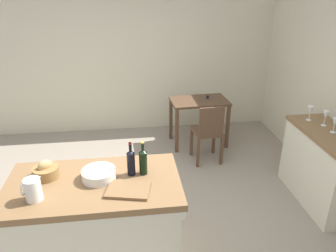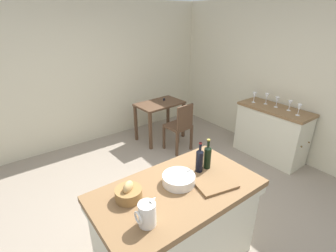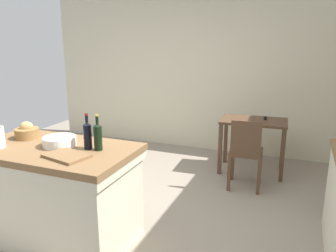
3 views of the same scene
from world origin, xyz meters
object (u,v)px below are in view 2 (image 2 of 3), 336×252
wine_glass_far_right (254,95)px  wine_bottle_dark (207,156)px  writing_desk (160,109)px  wash_bowl (179,179)px  wine_glass_far_left (299,108)px  bread_basket (129,193)px  wine_bottle_amber (199,160)px  wine_glass_left (290,104)px  wine_glass_right (267,97)px  cutting_board (216,184)px  pitcher (147,214)px  side_cabinet (271,133)px  wine_glass_middle (277,100)px  wooden_chair (180,126)px  island_table (177,224)px

wine_glass_far_right → wine_bottle_dark: bearing=-155.4°
writing_desk → wash_bowl: bearing=-121.3°
wine_glass_far_left → bread_basket: bearing=-177.5°
writing_desk → wine_bottle_amber: wine_bottle_amber is taller
wine_glass_left → wash_bowl: bearing=-171.0°
wine_bottle_dark → wine_bottle_amber: bearing=179.5°
wine_glass_left → writing_desk: bearing=121.9°
wash_bowl → wine_glass_left: 2.65m
wine_bottle_amber → wine_glass_right: wine_bottle_amber is taller
writing_desk → cutting_board: (-1.17, -2.56, 0.29)m
pitcher → wine_glass_far_left: size_ratio=1.27×
side_cabinet → wine_glass_far_right: size_ratio=6.50×
wine_glass_left → wine_glass_right: wine_glass_right is taller
cutting_board → wash_bowl: bearing=138.4°
wine_bottle_dark → wine_glass_middle: (2.21, 0.59, -0.01)m
cutting_board → wine_bottle_amber: wine_bottle_amber is taller
wash_bowl → bread_basket: size_ratio=1.32×
wooden_chair → bread_basket: bread_basket is taller
wine_glass_middle → wine_bottle_amber: bearing=-165.6°
wooden_chair → wine_glass_left: bearing=-47.3°
wine_bottle_dark → wine_glass_far_left: bearing=5.0°
wash_bowl → wine_glass_right: bearing=17.6°
pitcher → wine_glass_left: pitcher is taller
wine_bottle_amber → wine_glass_far_left: (2.24, 0.18, -0.00)m
wine_bottle_dark → wine_glass_far_left: size_ratio=1.75×
wine_bottle_amber → wine_glass_far_left: wine_bottle_amber is taller
island_table → wine_bottle_dark: wine_bottle_dark is taller
side_cabinet → wine_glass_middle: 0.58m
bread_basket → wine_glass_far_left: size_ratio=1.25×
cutting_board → wine_glass_middle: 2.50m
wooden_chair → cutting_board: size_ratio=2.61×
pitcher → wine_glass_left: (3.11, 0.65, 0.02)m
wine_bottle_amber → wash_bowl: bearing=-173.3°
cutting_board → wine_bottle_dark: size_ratio=1.11×
island_table → side_cabinet: bearing=14.1°
island_table → bread_basket: bearing=161.8°
wine_glass_far_right → wine_glass_right: bearing=-63.0°
writing_desk → wine_glass_left: bearing=-58.1°
island_table → wine_glass_far_right: (2.56, 1.05, 0.55)m
wine_bottle_amber → wine_glass_right: 2.45m
wine_glass_left → wine_glass_far_right: bearing=100.2°
wash_bowl → bread_basket: bread_basket is taller
writing_desk → wine_glass_far_right: bearing=-50.7°
pitcher → wash_bowl: pitcher is taller
cutting_board → wine_glass_far_right: (2.26, 1.23, 0.11)m
cutting_board → wine_bottle_dark: wine_bottle_dark is taller
island_table → wine_glass_middle: (2.65, 0.68, 0.54)m
writing_desk → wine_glass_far_left: size_ratio=5.14×
wine_glass_left → pitcher: bearing=-168.1°
wine_bottle_amber → wine_glass_left: wine_bottle_amber is taller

